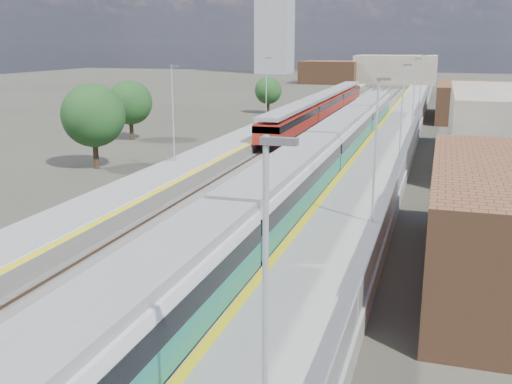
% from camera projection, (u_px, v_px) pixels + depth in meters
% --- Properties ---
extents(ground, '(320.00, 320.00, 0.00)m').
position_uv_depth(ground, '(336.00, 148.00, 59.46)').
color(ground, '#47443A').
rests_on(ground, ground).
extents(ballast_bed, '(10.50, 155.00, 0.06)m').
position_uv_depth(ballast_bed, '(319.00, 142.00, 62.41)').
color(ballast_bed, '#565451').
rests_on(ballast_bed, ground).
extents(tracks, '(8.96, 160.00, 0.17)m').
position_uv_depth(tracks, '(328.00, 140.00, 63.78)').
color(tracks, '#4C3323').
rests_on(tracks, ground).
extents(platform_right, '(4.70, 155.00, 8.52)m').
position_uv_depth(platform_right, '(393.00, 141.00, 60.13)').
color(platform_right, slate).
rests_on(platform_right, ground).
extents(platform_left, '(4.30, 155.00, 8.52)m').
position_uv_depth(platform_left, '(257.00, 135.00, 64.23)').
color(platform_left, slate).
rests_on(platform_left, ground).
extents(buildings, '(72.00, 185.50, 40.00)m').
position_uv_depth(buildings, '(326.00, 40.00, 144.16)').
color(buildings, brown).
rests_on(buildings, ground).
extents(green_train, '(2.89, 80.46, 3.18)m').
position_uv_depth(green_train, '(321.00, 154.00, 43.74)').
color(green_train, black).
rests_on(green_train, ground).
extents(red_train, '(2.68, 54.44, 3.38)m').
position_uv_depth(red_train, '(323.00, 105.00, 79.89)').
color(red_train, black).
rests_on(red_train, ground).
extents(tree_a, '(5.16, 5.16, 7.00)m').
position_uv_depth(tree_a, '(93.00, 115.00, 48.62)').
color(tree_a, '#382619').
rests_on(tree_a, ground).
extents(tree_b, '(4.67, 4.67, 6.32)m').
position_uv_depth(tree_b, '(130.00, 103.00, 63.28)').
color(tree_b, '#382619').
rests_on(tree_b, ground).
extents(tree_c, '(3.93, 3.93, 5.32)m').
position_uv_depth(tree_c, '(268.00, 91.00, 87.14)').
color(tree_c, '#382619').
rests_on(tree_c, ground).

